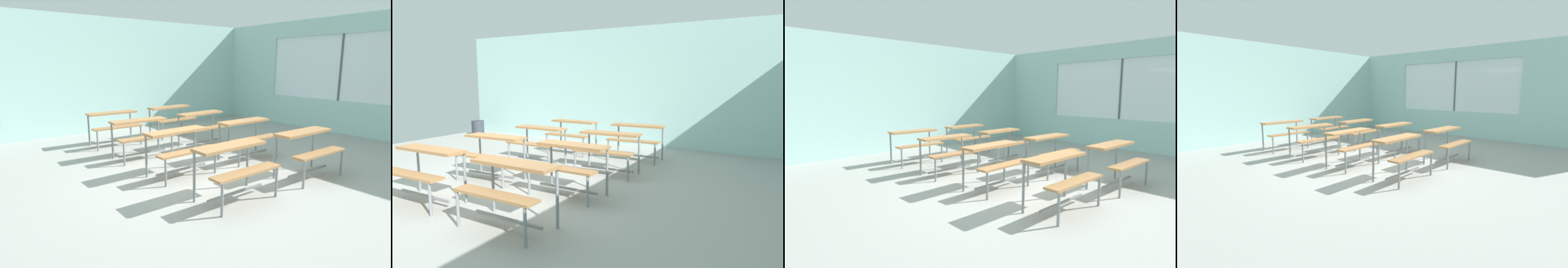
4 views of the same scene
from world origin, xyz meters
TOP-DOWN VIEW (x-y plane):
  - ground at (0.00, 0.00)m, footprint 10.00×9.00m
  - wall_back at (0.00, 4.50)m, footprint 10.00×0.12m
  - wall_right at (5.00, -0.13)m, footprint 0.12×9.00m
  - desk_bench_r0c0 at (-0.26, -1.03)m, footprint 1.10×0.59m
  - desk_bench_r0c1 at (1.30, -1.10)m, footprint 1.11×0.61m
  - desk_bench_r1c0 at (-0.28, 0.22)m, footprint 1.12×0.62m
  - desk_bench_r1c1 at (1.28, 0.21)m, footprint 1.11×0.61m
  - desk_bench_r2c0 at (-0.29, 1.51)m, footprint 1.12×0.63m
  - desk_bench_r2c1 at (1.26, 1.53)m, footprint 1.12×0.63m
  - desk_bench_r3c0 at (-0.29, 2.79)m, footprint 1.12×0.63m
  - desk_bench_r3c1 at (1.27, 2.83)m, footprint 1.12×0.63m

SIDE VIEW (x-z plane):
  - ground at x=0.00m, z-range -0.05..0.00m
  - desk_bench_r0c0 at x=-0.26m, z-range 0.19..0.93m
  - desk_bench_r0c1 at x=1.30m, z-range 0.19..0.93m
  - desk_bench_r1c0 at x=-0.28m, z-range 0.19..0.93m
  - desk_bench_r1c1 at x=1.28m, z-range 0.19..0.93m
  - desk_bench_r2c0 at x=-0.29m, z-range 0.19..0.93m
  - desk_bench_r2c1 at x=1.26m, z-range 0.19..0.93m
  - desk_bench_r3c0 at x=-0.29m, z-range 0.19..0.93m
  - desk_bench_r3c1 at x=1.27m, z-range 0.19..0.93m
  - wall_right at x=5.00m, z-range -0.05..2.95m
  - wall_back at x=0.00m, z-range 0.00..3.00m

